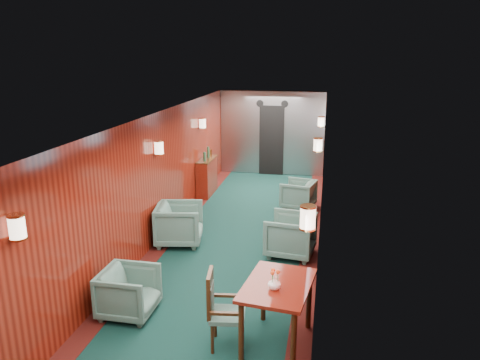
{
  "coord_description": "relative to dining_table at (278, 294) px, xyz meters",
  "views": [
    {
      "loc": [
        1.55,
        -7.33,
        3.46
      ],
      "look_at": [
        0.0,
        0.94,
        1.15
      ],
      "focal_mm": 35.0,
      "sensor_mm": 36.0,
      "label": 1
    }
  ],
  "objects": [
    {
      "name": "dining_table",
      "position": [
        0.0,
        0.0,
        0.0
      ],
      "size": [
        0.9,
        1.18,
        0.81
      ],
      "rotation": [
        0.0,
        0.0,
        -0.14
      ],
      "color": "maroon",
      "rests_on": "ground"
    },
    {
      "name": "armchair_right_far",
      "position": [
        -0.09,
        5.23,
        -0.36
      ],
      "size": [
        0.86,
        0.84,
        0.65
      ],
      "primitive_type": "imported",
      "rotation": [
        0.0,
        0.0,
        -1.8
      ],
      "color": "#1D443F",
      "rests_on": "ground"
    },
    {
      "name": "bulkhead",
      "position": [
        -1.07,
        8.24,
        0.5
      ],
      "size": [
        2.98,
        0.17,
        2.39
      ],
      "color": "#A3A4A9",
      "rests_on": "ground"
    },
    {
      "name": "credenza",
      "position": [
        -2.41,
        5.91,
        -0.22
      ],
      "size": [
        0.32,
        1.02,
        1.19
      ],
      "color": "maroon",
      "rests_on": "ground"
    },
    {
      "name": "room",
      "position": [
        -1.07,
        2.32,
        0.95
      ],
      "size": [
        12.0,
        12.1,
        2.4
      ],
      "color": "#0D2F28",
      "rests_on": "ground"
    },
    {
      "name": "wall_sconces",
      "position": [
        -1.07,
        2.89,
        1.11
      ],
      "size": [
        2.97,
        7.97,
        0.25
      ],
      "color": "#FFE9C6",
      "rests_on": "ground"
    },
    {
      "name": "side_chair",
      "position": [
        -0.67,
        -0.15,
        -0.16
      ],
      "size": [
        0.48,
        0.5,
        0.97
      ],
      "rotation": [
        0.0,
        0.0,
        0.13
      ],
      "color": "#1D443F",
      "rests_on": "ground"
    },
    {
      "name": "flower_vase",
      "position": [
        -0.03,
        -0.14,
        0.21
      ],
      "size": [
        0.16,
        0.16,
        0.15
      ],
      "primitive_type": "imported",
      "rotation": [
        0.0,
        0.0,
        -0.09
      ],
      "color": "white",
      "rests_on": "dining_table"
    },
    {
      "name": "armchair_right_near",
      "position": [
        -0.06,
        2.64,
        -0.31
      ],
      "size": [
        0.91,
        0.89,
        0.74
      ],
      "primitive_type": "imported",
      "rotation": [
        0.0,
        0.0,
        -1.71
      ],
      "color": "#1D443F",
      "rests_on": "ground"
    },
    {
      "name": "windows_right",
      "position": [
        0.42,
        2.57,
        0.77
      ],
      "size": [
        0.02,
        8.6,
        0.8
      ],
      "color": "#ADB0B4",
      "rests_on": "ground"
    },
    {
      "name": "armchair_left_near",
      "position": [
        -2.04,
        0.3,
        -0.35
      ],
      "size": [
        0.73,
        0.71,
        0.66
      ],
      "primitive_type": "imported",
      "rotation": [
        0.0,
        0.0,
        1.56
      ],
      "color": "#1D443F",
      "rests_on": "ground"
    },
    {
      "name": "armchair_left_far",
      "position": [
        -2.12,
        2.78,
        -0.3
      ],
      "size": [
        0.97,
        0.95,
        0.76
      ],
      "primitive_type": "imported",
      "rotation": [
        0.0,
        0.0,
        1.75
      ],
      "color": "#1D443F",
      "rests_on": "ground"
    }
  ]
}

